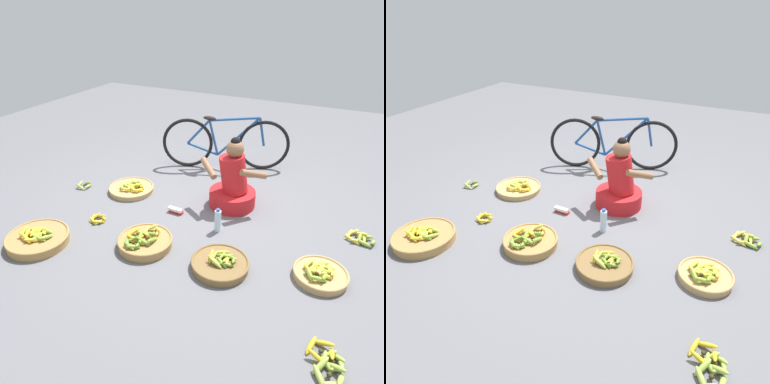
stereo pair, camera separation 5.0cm
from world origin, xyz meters
TOP-DOWN VIEW (x-y plane):
  - ground_plane at (0.00, 0.00)m, footprint 10.00×10.00m
  - vendor_woman_front at (0.26, 0.30)m, footprint 0.75×0.53m
  - bicycle_leaning at (-0.19, 1.21)m, footprint 1.61×0.65m
  - banana_basket_front_right at (0.55, -0.76)m, footprint 0.51×0.51m
  - banana_basket_near_bicycle at (-0.21, -0.79)m, footprint 0.52×0.52m
  - banana_basket_mid_left at (-1.16, -1.20)m, footprint 0.59×0.59m
  - banana_basket_front_left at (1.36, -0.52)m, footprint 0.46×0.46m
  - banana_basket_near_vendor at (-0.95, 0.07)m, footprint 0.54×0.54m
  - loose_bananas_mid_right at (1.54, -1.35)m, footprint 0.29×0.36m
  - loose_bananas_front_center at (-1.54, -0.11)m, footprint 0.17×0.17m
  - loose_bananas_back_left at (-0.89, -0.64)m, footprint 0.19×0.19m
  - loose_bananas_back_center at (1.63, 0.21)m, footprint 0.30×0.23m
  - water_bottle at (0.31, -0.25)m, footprint 0.07×0.07m
  - packet_carton_stack at (-0.23, -0.14)m, footprint 0.17×0.06m

SIDE VIEW (x-z plane):
  - ground_plane at x=0.00m, z-range 0.00..0.00m
  - loose_bananas_back_left at x=-0.89m, z-range -0.01..0.07m
  - loose_bananas_back_center at x=1.63m, z-range -0.02..0.07m
  - loose_bananas_front_center at x=-1.54m, z-range -0.01..0.07m
  - packet_carton_stack at x=-0.23m, z-range 0.00..0.06m
  - loose_bananas_mid_right at x=1.54m, z-range -0.02..0.08m
  - banana_basket_near_vendor at x=-0.95m, z-range -0.03..0.11m
  - banana_basket_front_right at x=0.55m, z-range -0.03..0.12m
  - banana_basket_front_left at x=1.36m, z-range -0.02..0.12m
  - banana_basket_mid_left at x=-1.16m, z-range -0.02..0.14m
  - banana_basket_near_bicycle at x=-0.21m, z-range -0.02..0.14m
  - water_bottle at x=0.31m, z-range -0.01..0.25m
  - vendor_woman_front at x=0.26m, z-range -0.15..0.67m
  - bicycle_leaning at x=-0.19m, z-range -0.01..0.73m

